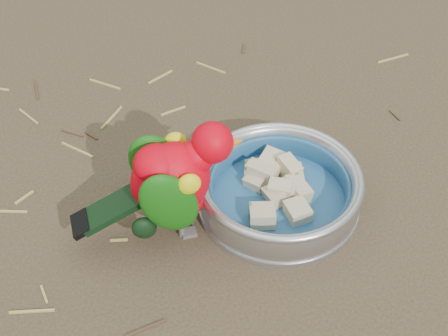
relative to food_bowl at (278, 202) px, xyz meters
name	(u,v)px	position (x,y,z in m)	size (l,w,h in m)	color
ground	(279,200)	(0.01, 0.01, -0.01)	(60.00, 60.00, 0.00)	#443626
food_bowl	(278,202)	(0.00, 0.00, 0.00)	(0.23, 0.23, 0.02)	#B2B2BA
bowl_wall	(280,187)	(0.00, 0.00, 0.03)	(0.23, 0.23, 0.04)	#B2B2BA
fruit_wedges	(279,191)	(0.00, 0.00, 0.02)	(0.14, 0.14, 0.03)	#C4B28D
lory_parrot	(174,187)	(-0.15, 0.00, 0.08)	(0.10, 0.21, 0.17)	red
ground_debris	(250,191)	(-0.03, 0.04, -0.01)	(0.90, 0.80, 0.01)	tan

